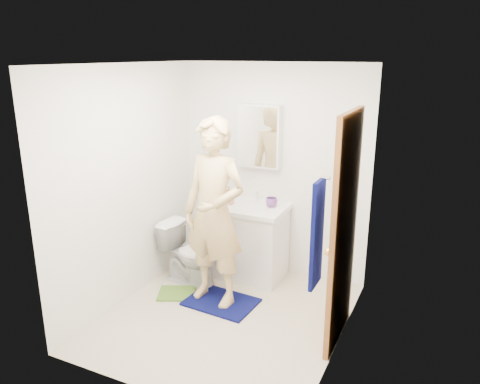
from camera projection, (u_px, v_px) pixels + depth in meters
name	position (u px, v px, depth m)	size (l,w,h in m)	color
floor	(226.00, 317.00, 4.60)	(2.20, 2.40, 0.02)	beige
ceiling	(224.00, 62.00, 3.91)	(2.20, 2.40, 0.02)	white
wall_back	(274.00, 171.00, 5.30)	(2.20, 0.02, 2.40)	white
wall_front	(144.00, 248.00, 3.21)	(2.20, 0.02, 2.40)	white
wall_left	(127.00, 186.00, 4.71)	(0.02, 2.40, 2.40)	white
wall_right	(346.00, 218.00, 3.80)	(0.02, 2.40, 2.40)	white
vanity_cabinet	(250.00, 243.00, 5.34)	(0.75, 0.55, 0.80)	white
countertop	(251.00, 208.00, 5.21)	(0.79, 0.59, 0.05)	white
sink_basin	(251.00, 207.00, 5.21)	(0.40, 0.40, 0.03)	white
faucet	(257.00, 196.00, 5.35)	(0.03, 0.03, 0.12)	silver
medicine_cabinet	(259.00, 136.00, 5.19)	(0.50, 0.12, 0.70)	white
mirror_panel	(257.00, 137.00, 5.13)	(0.46, 0.01, 0.66)	white
door	(344.00, 231.00, 4.00)	(0.05, 0.80, 2.05)	#A4622D
door_knob	(329.00, 252.00, 3.76)	(0.07, 0.07, 0.07)	gold
towel	(317.00, 234.00, 3.32)	(0.03, 0.24, 0.80)	#070C48
towel_hook	(326.00, 178.00, 3.19)	(0.02, 0.02, 0.06)	silver
toilet	(191.00, 254.00, 5.20)	(0.39, 0.68, 0.69)	white
bath_mat	(221.00, 302.00, 4.84)	(0.70, 0.50, 0.02)	#070C48
green_rug	(177.00, 293.00, 5.02)	(0.38, 0.32, 0.02)	#54822B
soap_dispenser	(229.00, 195.00, 5.25)	(0.10, 0.10, 0.21)	tan
toothbrush_cup	(272.00, 202.00, 5.17)	(0.13, 0.13, 0.10)	#6E3F8C
man	(214.00, 213.00, 4.61)	(0.69, 0.45, 1.90)	#E1C07F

